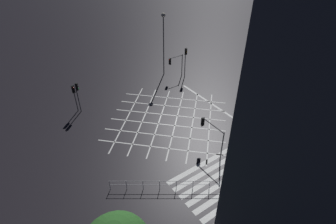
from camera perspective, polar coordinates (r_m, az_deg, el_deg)
The scene contains 9 objects.
ground_plane at distance 30.74m, azimuth -0.00°, elevation -1.70°, with size 200.00×200.00×0.00m, color black.
road_markings at distance 26.90m, azimuth 9.03°, elevation -8.57°, with size 16.38×22.46×0.01m.
traffic_light_ne_cross at distance 38.75m, azimuth 3.86°, elevation 11.87°, with size 0.36×0.39×4.54m.
traffic_light_nw_main at distance 32.46m, azimuth -19.11°, elevation 4.26°, with size 0.39×0.36×3.92m.
traffic_light_nw_cross at distance 32.75m, azimuth -19.73°, elevation 3.88°, with size 0.36×0.39×3.57m.
traffic_light_median_south at distance 25.52m, azimuth 9.21°, elevation -3.87°, with size 0.36×3.14×3.40m.
traffic_light_ne_main at distance 38.78m, azimuth 1.49°, elevation 10.81°, with size 2.50×0.36×3.43m.
street_lamp_west at distance 38.35m, azimuth -1.00°, elevation 17.44°, with size 0.60×0.60×9.15m.
pedestrian_railing at distance 22.94m, azimuth 0.00°, elevation -15.38°, with size 8.16×5.72×1.05m.
Camera 1 is at (-14.16, -20.24, 18.31)m, focal length 28.00 mm.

